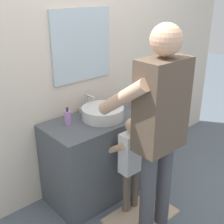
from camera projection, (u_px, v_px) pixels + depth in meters
The scene contains 10 objects.
ground_plane at pixel (122, 203), 2.92m from camera, with size 14.00×14.00×0.00m, color slate.
back_wall at pixel (79, 56), 2.82m from camera, with size 4.40×0.10×2.70m.
vanity_cabinet at pixel (102, 155), 2.97m from camera, with size 1.11×0.54×0.82m, color #4C5156.
sink_basin at pixel (103, 113), 2.77m from camera, with size 0.39×0.39×0.11m.
faucet at pixel (87, 103), 2.93m from camera, with size 0.18×0.14×0.18m.
toothbrush_cup at pixel (133, 103), 3.02m from camera, with size 0.07×0.07×0.21m.
soap_bottle at pixel (68, 118), 2.64m from camera, with size 0.06×0.06×0.16m.
bath_mat at pixel (141, 216), 2.74m from camera, with size 0.64×0.40×0.02m, color #CCAD8E.
child_toddler at pixel (131, 157), 2.63m from camera, with size 0.29×0.29×0.95m.
adult_parent at pixel (159, 118), 2.24m from camera, with size 0.54×0.57×1.74m.
Camera 1 is at (-1.62, -1.69, 1.96)m, focal length 47.91 mm.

